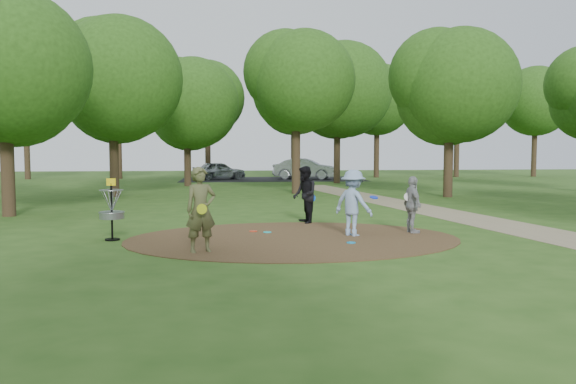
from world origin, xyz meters
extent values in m
plane|color=#2D5119|center=(0.00, 0.00, 0.00)|extent=(100.00, 100.00, 0.00)
cylinder|color=#47301C|center=(0.00, 0.00, 0.01)|extent=(8.40, 8.40, 0.02)
cube|color=#8C7A5B|center=(6.50, 2.00, 0.01)|extent=(7.55, 39.89, 0.01)
cube|color=black|center=(2.00, 30.00, 0.00)|extent=(14.00, 8.00, 0.01)
imported|color=brown|center=(-2.23, -1.68, 0.94)|extent=(0.80, 0.66, 1.87)
cylinder|color=#C4D717|center=(-2.20, -1.97, 0.99)|extent=(0.22, 0.10, 0.22)
imported|color=#8BA8CF|center=(1.60, 0.28, 0.86)|extent=(1.23, 1.26, 1.73)
cylinder|color=#0C2AD6|center=(2.15, 0.29, 1.01)|extent=(0.28, 0.28, 0.08)
imported|color=black|center=(0.72, 2.98, 0.88)|extent=(0.76, 0.93, 1.76)
cylinder|color=blue|center=(0.94, 2.93, 0.78)|extent=(0.23, 0.13, 0.22)
imported|color=#98989B|center=(3.29, 0.57, 0.77)|extent=(0.47, 0.94, 1.54)
cylinder|color=white|center=(3.16, 0.60, 0.99)|extent=(0.22, 0.08, 0.22)
cylinder|color=#19CDCB|center=(-0.58, 1.05, 0.03)|extent=(0.22, 0.22, 0.02)
cylinder|color=#0C8FCE|center=(1.28, -0.90, 0.03)|extent=(0.22, 0.22, 0.02)
cylinder|color=red|center=(-0.94, 1.28, 0.03)|extent=(0.22, 0.22, 0.02)
imported|color=#999CA0|center=(-2.10, 29.91, 0.70)|extent=(4.39, 2.91, 1.39)
imported|color=#B7B7BF|center=(4.62, 29.54, 0.82)|extent=(5.24, 3.23, 1.63)
cylinder|color=black|center=(-4.50, 0.30, 0.68)|extent=(0.05, 0.05, 1.35)
cylinder|color=black|center=(-4.50, 0.30, 0.02)|extent=(0.36, 0.36, 0.04)
cylinder|color=gray|center=(-4.50, 0.30, 0.62)|extent=(0.60, 0.60, 0.16)
torus|color=gray|center=(-4.50, 0.30, 0.70)|extent=(0.63, 0.63, 0.03)
torus|color=gray|center=(-4.50, 0.30, 1.25)|extent=(0.58, 0.58, 0.02)
cube|color=yellow|center=(-4.50, 0.30, 1.45)|extent=(0.22, 0.02, 0.18)
cylinder|color=#332316|center=(-9.00, 6.00, 1.71)|extent=(0.44, 0.44, 3.42)
sphere|color=#244813|center=(-9.00, 6.00, 4.80)|extent=(5.02, 5.02, 5.02)
cylinder|color=#332316|center=(-7.00, 14.00, 1.90)|extent=(0.44, 0.44, 3.80)
sphere|color=#244813|center=(-7.00, 14.00, 5.43)|extent=(5.93, 5.93, 5.93)
cylinder|color=#332316|center=(2.00, 15.00, 2.09)|extent=(0.44, 0.44, 4.18)
sphere|color=#244813|center=(2.00, 15.00, 5.60)|extent=(5.18, 5.18, 5.18)
cylinder|color=#332316|center=(9.00, 12.00, 1.80)|extent=(0.44, 0.44, 3.61)
sphere|color=#244813|center=(9.00, 12.00, 5.10)|extent=(5.42, 5.42, 5.42)
cylinder|color=#332316|center=(-4.00, 22.00, 1.71)|extent=(0.44, 0.44, 3.42)
sphere|color=#244813|center=(-4.00, 22.00, 4.99)|extent=(5.70, 5.70, 5.70)
cylinder|color=#332316|center=(6.00, 24.00, 2.19)|extent=(0.44, 0.44, 4.37)
sphere|color=#244813|center=(6.00, 24.00, 6.16)|extent=(6.52, 6.52, 6.52)
camera|label=1|loc=(-1.73, -13.91, 2.21)|focal=35.00mm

